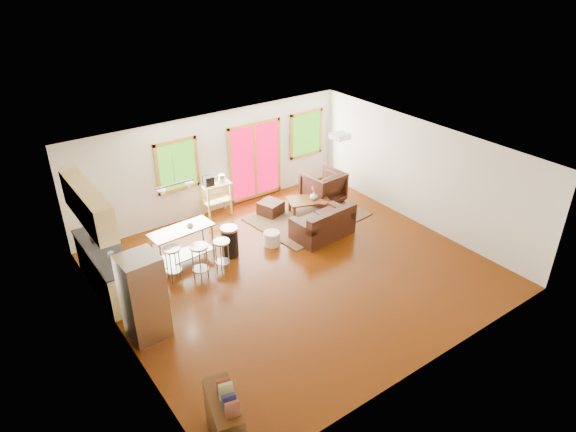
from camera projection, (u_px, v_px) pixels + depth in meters
floor at (296, 271)px, 11.04m from camera, size 7.50×7.00×0.02m
ceiling at (297, 157)px, 9.80m from camera, size 7.50×7.00×0.02m
back_wall at (214, 163)px, 12.93m from camera, size 7.50×0.02×2.60m
left_wall at (114, 281)px, 8.49m from camera, size 0.02×7.00×2.60m
right_wall at (422, 174)px, 12.35m from camera, size 0.02×7.00×2.60m
front_wall at (432, 306)px, 7.92m from camera, size 7.50×0.02×2.60m
window_left at (177, 166)px, 12.28m from camera, size 1.10×0.05×1.30m
french_doors at (255, 161)px, 13.60m from camera, size 1.60×0.05×2.10m
window_right at (306, 134)px, 14.28m from camera, size 1.10×0.05×1.30m
rug at (307, 217)px, 13.15m from camera, size 2.91×2.36×0.03m
loveseat at (324, 225)px, 12.17m from camera, size 1.50×0.92×0.77m
coffee_table at (308, 201)px, 13.15m from camera, size 1.19×0.95×0.42m
armchair at (323, 185)px, 13.69m from camera, size 1.01×0.96×0.97m
ottoman at (271, 208)px, 13.21m from camera, size 0.67×0.67×0.35m
pouf at (272, 239)px, 11.89m from camera, size 0.41×0.41×0.33m
vase at (314, 195)px, 13.10m from camera, size 0.20×0.21×0.34m
book at (320, 199)px, 12.86m from camera, size 0.20×0.08×0.27m
cabinets at (102, 250)px, 10.02m from camera, size 0.64×2.24×2.30m
refrigerator at (144, 297)px, 8.88m from camera, size 0.70×0.67×1.64m
island at (182, 240)px, 10.99m from camera, size 1.41×0.64×0.87m
cup at (190, 226)px, 10.68m from camera, size 0.15×0.13×0.13m
bar_stool_a at (172, 256)px, 10.48m from camera, size 0.38×0.38×0.77m
bar_stool_b at (199, 254)px, 10.50m from camera, size 0.49×0.49×0.80m
bar_stool_c at (222, 249)px, 10.78m from camera, size 0.37×0.37×0.74m
trash_can at (230, 241)px, 11.40m from camera, size 0.43×0.43×0.72m
kitchen_cart at (215, 188)px, 12.91m from camera, size 0.74×0.49×1.11m
bookshelf at (225, 420)px, 7.07m from camera, size 0.60×1.01×1.11m
ceiling_flush at (340, 136)px, 11.08m from camera, size 0.35×0.35×0.12m
pendant_light at (176, 189)px, 10.23m from camera, size 0.80×0.18×0.79m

